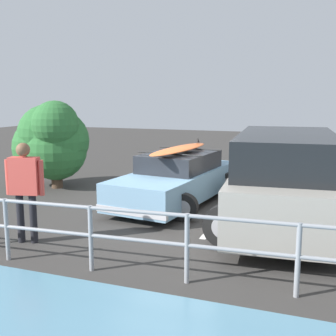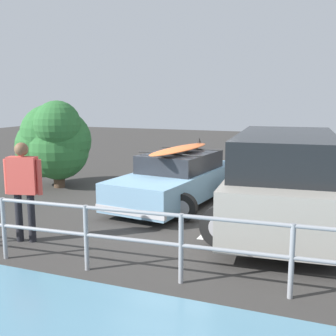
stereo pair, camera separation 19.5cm
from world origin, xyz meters
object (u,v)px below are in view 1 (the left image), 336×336
sedan_car (177,179)px  bush_near_left (52,142)px  suv_car (285,179)px  person_bystander (25,183)px

sedan_car → bush_near_left: size_ratio=1.80×
suv_car → person_bystander: suv_car is taller
person_bystander → bush_near_left: bearing=-60.1°
sedan_car → bush_near_left: bush_near_left is taller
suv_car → bush_near_left: bearing=-13.2°
sedan_car → bush_near_left: 3.95m
bush_near_left → sedan_car: bearing=174.1°
person_bystander → bush_near_left: bush_near_left is taller
suv_car → bush_near_left: size_ratio=2.05×
person_bystander → bush_near_left: (2.32, -4.03, 0.24)m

